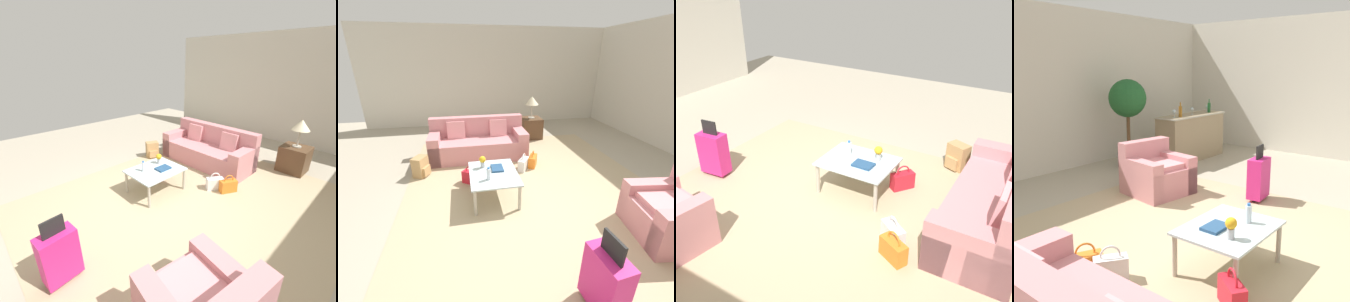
% 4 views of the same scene
% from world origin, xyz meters
% --- Properties ---
extents(ground_plane, '(12.00, 12.00, 0.00)m').
position_xyz_m(ground_plane, '(0.00, 0.00, 0.00)').
color(ground_plane, '#A89E89').
extents(wall_left, '(0.12, 8.00, 3.10)m').
position_xyz_m(wall_left, '(-5.06, 0.00, 1.55)').
color(wall_left, beige).
rests_on(wall_left, ground).
extents(area_rug, '(5.20, 4.40, 0.01)m').
position_xyz_m(area_rug, '(-0.60, 0.20, 0.00)').
color(area_rug, tan).
rests_on(area_rug, ground).
extents(couch, '(0.88, 2.16, 0.89)m').
position_xyz_m(couch, '(-2.19, -0.60, 0.31)').
color(couch, '#C67F84').
rests_on(couch, ground).
extents(coffee_table, '(0.96, 0.77, 0.45)m').
position_xyz_m(coffee_table, '(-0.40, -0.50, 0.40)').
color(coffee_table, silver).
rests_on(coffee_table, ground).
extents(water_bottle, '(0.06, 0.06, 0.20)m').
position_xyz_m(water_bottle, '(-0.20, -0.60, 0.55)').
color(water_bottle, silver).
rests_on(water_bottle, coffee_table).
extents(coffee_table_book, '(0.27, 0.20, 0.03)m').
position_xyz_m(coffee_table_book, '(-0.52, -0.42, 0.47)').
color(coffee_table_book, navy).
rests_on(coffee_table_book, coffee_table).
extents(flower_vase, '(0.11, 0.11, 0.21)m').
position_xyz_m(flower_vase, '(-0.62, -0.65, 0.58)').
color(flower_vase, '#B2B7BC').
rests_on(flower_vase, coffee_table).
extents(side_table, '(0.56, 0.56, 0.58)m').
position_xyz_m(side_table, '(-3.20, 1.00, 0.29)').
color(side_table, '#513823').
rests_on(side_table, ground).
extents(table_lamp, '(0.36, 0.36, 0.61)m').
position_xyz_m(table_lamp, '(-3.20, 1.00, 1.06)').
color(table_lamp, '#ADA899').
rests_on(table_lamp, side_table).
extents(suitcase_magenta, '(0.42, 0.26, 0.85)m').
position_xyz_m(suitcase_magenta, '(1.60, 0.20, 0.36)').
color(suitcase_magenta, '#D12375').
rests_on(suitcase_magenta, ground).
extents(handbag_white, '(0.34, 0.30, 0.36)m').
position_xyz_m(handbag_white, '(-1.26, 0.25, 0.13)').
color(handbag_white, white).
rests_on(handbag_white, ground).
extents(handbag_red, '(0.30, 0.34, 0.36)m').
position_xyz_m(handbag_red, '(-0.91, -0.85, 0.13)').
color(handbag_red, red).
rests_on(handbag_red, ground).
extents(handbag_orange, '(0.35, 0.27, 0.36)m').
position_xyz_m(handbag_orange, '(-1.37, 0.48, 0.13)').
color(handbag_orange, orange).
rests_on(handbag_orange, ground).
extents(backpack_tan, '(0.36, 0.33, 0.40)m').
position_xyz_m(backpack_tan, '(-1.40, -1.79, 0.19)').
color(backpack_tan, tan).
rests_on(backpack_tan, ground).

